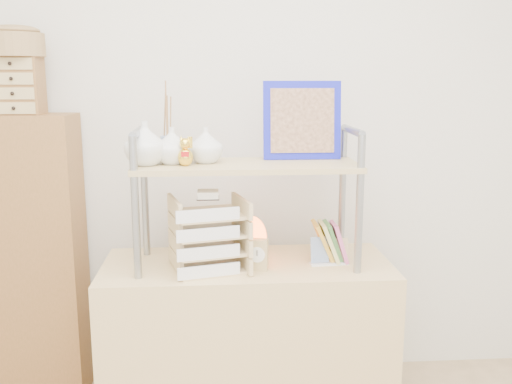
# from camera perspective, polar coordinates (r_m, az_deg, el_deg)

# --- Properties ---
(room_shell) EXTENTS (3.42, 3.41, 2.61)m
(room_shell) POSITION_cam_1_polar(r_m,az_deg,el_deg) (1.48, 0.91, 18.48)
(room_shell) COLOR silver
(room_shell) RESTS_ON ground
(desk) EXTENTS (1.20, 0.50, 0.75)m
(desk) POSITION_cam_1_polar(r_m,az_deg,el_deg) (2.54, -0.88, -15.15)
(desk) COLOR tan
(desk) RESTS_ON ground
(cabinet) EXTENTS (0.46, 0.26, 1.35)m
(cabinet) POSITION_cam_1_polar(r_m,az_deg,el_deg) (2.90, -21.34, -6.18)
(cabinet) COLOR brown
(cabinet) RESTS_ON ground
(hutch) EXTENTS (0.93, 0.34, 0.75)m
(hutch) POSITION_cam_1_polar(r_m,az_deg,el_deg) (2.30, -3.47, 3.38)
(hutch) COLOR gray
(hutch) RESTS_ON desk
(letter_tray) EXTENTS (0.32, 0.31, 0.33)m
(letter_tray) POSITION_cam_1_polar(r_m,az_deg,el_deg) (2.29, -4.75, -4.66)
(letter_tray) COLOR tan
(letter_tray) RESTS_ON desk
(salt_lamp) EXTENTS (0.13, 0.12, 0.19)m
(salt_lamp) POSITION_cam_1_polar(r_m,az_deg,el_deg) (2.39, -0.32, -4.69)
(salt_lamp) COLOR brown
(salt_lamp) RESTS_ON desk
(desk_clock) EXTENTS (0.10, 0.06, 0.13)m
(desk_clock) POSITION_cam_1_polar(r_m,az_deg,el_deg) (2.30, 0.06, -6.27)
(desk_clock) COLOR tan
(desk_clock) RESTS_ON desk
(postcard_stand) EXTENTS (0.16, 0.06, 0.12)m
(postcard_stand) POSITION_cam_1_polar(r_m,az_deg,el_deg) (2.40, 7.32, -6.39)
(postcard_stand) COLOR white
(postcard_stand) RESTS_ON desk
(drawer_chest) EXTENTS (0.20, 0.16, 0.25)m
(drawer_chest) POSITION_cam_1_polar(r_m,az_deg,el_deg) (2.76, -22.69, 9.77)
(drawer_chest) COLOR brown
(drawer_chest) RESTS_ON cabinet
(woven_basket) EXTENTS (0.25, 0.25, 0.10)m
(woven_basket) POSITION_cam_1_polar(r_m,az_deg,el_deg) (2.76, -22.96, 13.40)
(woven_basket) COLOR brown
(woven_basket) RESTS_ON drawer_chest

